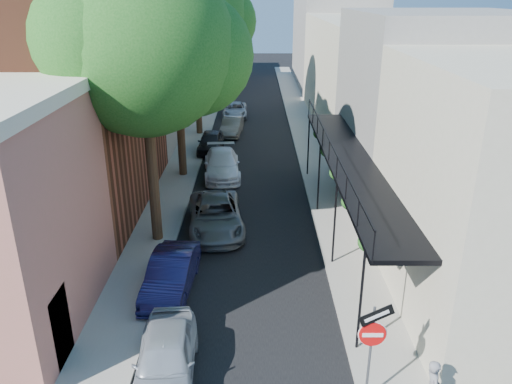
{
  "coord_description": "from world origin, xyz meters",
  "views": [
    {
      "loc": [
        0.35,
        -8.86,
        9.77
      ],
      "look_at": [
        0.36,
        8.53,
        2.8
      ],
      "focal_mm": 35.0,
      "sensor_mm": 36.0,
      "label": 1
    }
  ],
  "objects_px": {
    "oak_far": "(202,16)",
    "parked_car_e": "(211,142)",
    "parked_car_d": "(222,164)",
    "sign_post": "(372,338)",
    "oak_near": "(155,47)",
    "parked_car_a": "(166,358)",
    "parked_car_g": "(235,110)",
    "oak_mid": "(184,48)",
    "parked_car_c": "(216,215)",
    "parked_car_f": "(232,126)",
    "parked_car_b": "(171,274)"
  },
  "relations": [
    {
      "from": "oak_far",
      "to": "parked_car_c",
      "type": "distance_m",
      "value": 18.02
    },
    {
      "from": "parked_car_d",
      "to": "parked_car_g",
      "type": "bearing_deg",
      "value": 84.3
    },
    {
      "from": "parked_car_d",
      "to": "parked_car_e",
      "type": "xyz_separation_m",
      "value": [
        -1.03,
        4.67,
        -0.03
      ]
    },
    {
      "from": "sign_post",
      "to": "parked_car_b",
      "type": "relative_size",
      "value": 0.74
    },
    {
      "from": "oak_far",
      "to": "parked_car_d",
      "type": "bearing_deg",
      "value": -79.1
    },
    {
      "from": "parked_car_c",
      "to": "parked_car_d",
      "type": "xyz_separation_m",
      "value": [
        -0.17,
        6.98,
        0.0
      ]
    },
    {
      "from": "sign_post",
      "to": "parked_car_e",
      "type": "bearing_deg",
      "value": 104.86
    },
    {
      "from": "parked_car_e",
      "to": "parked_car_f",
      "type": "distance_m",
      "value": 4.36
    },
    {
      "from": "sign_post",
      "to": "parked_car_c",
      "type": "height_order",
      "value": "sign_post"
    },
    {
      "from": "oak_far",
      "to": "parked_car_g",
      "type": "height_order",
      "value": "oak_far"
    },
    {
      "from": "sign_post",
      "to": "parked_car_e",
      "type": "relative_size",
      "value": 0.76
    },
    {
      "from": "oak_near",
      "to": "parked_car_d",
      "type": "height_order",
      "value": "oak_near"
    },
    {
      "from": "oak_mid",
      "to": "parked_car_f",
      "type": "distance_m",
      "value": 10.95
    },
    {
      "from": "sign_post",
      "to": "parked_car_a",
      "type": "relative_size",
      "value": 0.75
    },
    {
      "from": "parked_car_a",
      "to": "parked_car_g",
      "type": "distance_m",
      "value": 30.75
    },
    {
      "from": "oak_mid",
      "to": "oak_far",
      "type": "bearing_deg",
      "value": 89.59
    },
    {
      "from": "parked_car_d",
      "to": "parked_car_a",
      "type": "bearing_deg",
      "value": -96.77
    },
    {
      "from": "parked_car_e",
      "to": "parked_car_g",
      "type": "distance_m",
      "value": 9.99
    },
    {
      "from": "parked_car_b",
      "to": "oak_far",
      "type": "bearing_deg",
      "value": 95.69
    },
    {
      "from": "oak_near",
      "to": "parked_car_g",
      "type": "xyz_separation_m",
      "value": [
        1.97,
        22.34,
        -7.29
      ]
    },
    {
      "from": "oak_far",
      "to": "parked_car_e",
      "type": "relative_size",
      "value": 3.04
    },
    {
      "from": "oak_mid",
      "to": "oak_near",
      "type": "bearing_deg",
      "value": -89.63
    },
    {
      "from": "sign_post",
      "to": "parked_car_f",
      "type": "relative_size",
      "value": 0.77
    },
    {
      "from": "oak_near",
      "to": "parked_car_e",
      "type": "relative_size",
      "value": 2.92
    },
    {
      "from": "oak_mid",
      "to": "oak_far",
      "type": "distance_m",
      "value": 9.12
    },
    {
      "from": "oak_mid",
      "to": "parked_car_a",
      "type": "bearing_deg",
      "value": -85.28
    },
    {
      "from": "parked_car_a",
      "to": "parked_car_f",
      "type": "distance_m",
      "value": 25.03
    },
    {
      "from": "parked_car_g",
      "to": "oak_near",
      "type": "bearing_deg",
      "value": -96.88
    },
    {
      "from": "parked_car_a",
      "to": "parked_car_e",
      "type": "bearing_deg",
      "value": 87.81
    },
    {
      "from": "parked_car_a",
      "to": "parked_car_d",
      "type": "relative_size",
      "value": 0.83
    },
    {
      "from": "sign_post",
      "to": "parked_car_a",
      "type": "distance_m",
      "value": 5.47
    },
    {
      "from": "oak_far",
      "to": "parked_car_a",
      "type": "bearing_deg",
      "value": -87.1
    },
    {
      "from": "sign_post",
      "to": "oak_far",
      "type": "relative_size",
      "value": 0.25
    },
    {
      "from": "oak_far",
      "to": "oak_near",
      "type": "bearing_deg",
      "value": -90.04
    },
    {
      "from": "sign_post",
      "to": "parked_car_g",
      "type": "xyz_separation_m",
      "value": [
        -4.56,
        31.63,
        -1.45
      ]
    },
    {
      "from": "oak_near",
      "to": "parked_car_c",
      "type": "relative_size",
      "value": 2.29
    },
    {
      "from": "oak_near",
      "to": "sign_post",
      "type": "bearing_deg",
      "value": -54.91
    },
    {
      "from": "sign_post",
      "to": "oak_near",
      "type": "distance_m",
      "value": 12.77
    },
    {
      "from": "parked_car_b",
      "to": "parked_car_f",
      "type": "xyz_separation_m",
      "value": [
        1.2,
        20.7,
        -0.03
      ]
    },
    {
      "from": "oak_near",
      "to": "parked_car_a",
      "type": "xyz_separation_m",
      "value": [
        1.3,
        -8.41,
        -7.2
      ]
    },
    {
      "from": "oak_mid",
      "to": "parked_car_c",
      "type": "xyz_separation_m",
      "value": [
        2.02,
        -7.2,
        -6.36
      ]
    },
    {
      "from": "parked_car_e",
      "to": "parked_car_f",
      "type": "relative_size",
      "value": 1.01
    },
    {
      "from": "parked_car_g",
      "to": "parked_car_f",
      "type": "bearing_deg",
      "value": -91.85
    },
    {
      "from": "parked_car_f",
      "to": "parked_car_b",
      "type": "bearing_deg",
      "value": -88.43
    },
    {
      "from": "parked_car_c",
      "to": "parked_car_d",
      "type": "bearing_deg",
      "value": 84.99
    },
    {
      "from": "parked_car_e",
      "to": "parked_car_g",
      "type": "bearing_deg",
      "value": 84.29
    },
    {
      "from": "sign_post",
      "to": "oak_mid",
      "type": "bearing_deg",
      "value": 110.86
    },
    {
      "from": "parked_car_c",
      "to": "parked_car_d",
      "type": "height_order",
      "value": "parked_car_d"
    },
    {
      "from": "sign_post",
      "to": "oak_near",
      "type": "xyz_separation_m",
      "value": [
        -6.53,
        9.29,
        5.84
      ]
    },
    {
      "from": "parked_car_f",
      "to": "oak_near",
      "type": "bearing_deg",
      "value": -91.86
    }
  ]
}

